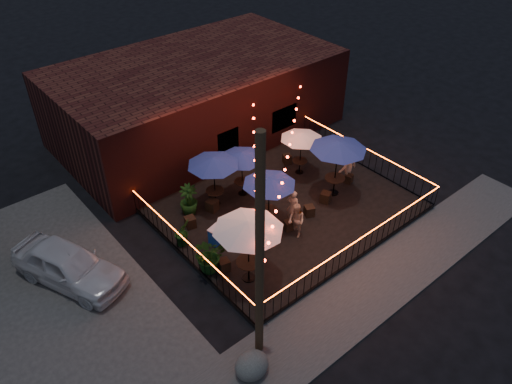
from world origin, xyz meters
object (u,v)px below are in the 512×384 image
at_px(cafe_table_2, 269,182).
at_px(boulder, 252,365).
at_px(utility_pole, 260,259).
at_px(cafe_table_4, 339,146).
at_px(cafe_table_0, 248,226).
at_px(cafe_table_5, 302,136).
at_px(cafe_table_1, 213,162).
at_px(cooler, 216,235).
at_px(cafe_table_3, 242,156).

relative_size(cafe_table_2, boulder, 2.85).
height_order(utility_pole, cafe_table_4, utility_pole).
relative_size(cafe_table_0, boulder, 3.17).
height_order(cafe_table_2, cafe_table_4, cafe_table_4).
bearing_deg(cafe_table_5, utility_pole, -141.30).
xyz_separation_m(cafe_table_1, boulder, (-3.97, -7.27, -1.96)).
distance_m(cafe_table_0, cafe_table_2, 3.14).
xyz_separation_m(cafe_table_2, cooler, (-2.32, 0.46, -1.77)).
xyz_separation_m(cafe_table_5, cooler, (-5.90, -1.42, -1.58)).
height_order(cafe_table_2, boulder, cafe_table_2).
relative_size(cafe_table_0, cafe_table_4, 1.13).
relative_size(cooler, boulder, 0.76).
height_order(cafe_table_0, boulder, cafe_table_0).
bearing_deg(cafe_table_4, boulder, -151.75).
distance_m(cooler, boulder, 5.87).
xyz_separation_m(utility_pole, cooler, (1.82, 4.77, -3.47)).
xyz_separation_m(cafe_table_3, cooler, (-2.80, -1.84, -1.62)).
bearing_deg(cooler, cafe_table_3, 17.81).
bearing_deg(cafe_table_4, cafe_table_3, 140.63).
bearing_deg(cafe_table_1, cafe_table_0, -110.98).
relative_size(cafe_table_1, cafe_table_2, 0.95).
xyz_separation_m(cafe_table_0, cafe_table_5, (6.12, 3.71, -0.53)).
bearing_deg(utility_pole, cafe_table_1, 64.36).
distance_m(cafe_table_1, cafe_table_5, 4.52).
bearing_deg(cafe_table_5, cooler, -166.50).
height_order(utility_pole, cafe_table_5, utility_pole).
distance_m(utility_pole, cafe_table_4, 8.85).
bearing_deg(cafe_table_3, cafe_table_5, -7.83).
xyz_separation_m(utility_pole, cafe_table_3, (4.62, 6.61, -1.85)).
distance_m(cafe_table_1, cafe_table_4, 5.27).
xyz_separation_m(cafe_table_1, cafe_table_3, (1.37, -0.15, -0.20)).
height_order(cafe_table_3, boulder, cafe_table_3).
xyz_separation_m(cafe_table_4, cooler, (-5.93, 0.73, -2.07)).
bearing_deg(boulder, cafe_table_5, 38.43).
bearing_deg(cafe_table_3, cafe_table_1, 173.97).
xyz_separation_m(cafe_table_0, cafe_table_2, (2.54, 1.83, -0.34)).
bearing_deg(cafe_table_0, utility_pole, -122.90).
xyz_separation_m(cafe_table_0, cafe_table_3, (3.02, 4.13, -0.49)).
relative_size(utility_pole, cafe_table_2, 2.84).
distance_m(cafe_table_2, cooler, 2.95).
xyz_separation_m(utility_pole, cafe_table_2, (4.14, 4.30, -1.70)).
relative_size(cafe_table_0, cafe_table_3, 1.23).
bearing_deg(cafe_table_5, cafe_table_1, 172.72).
bearing_deg(cafe_table_4, cafe_table_5, 90.92).
bearing_deg(cafe_table_1, cafe_table_4, -31.07).
xyz_separation_m(utility_pole, boulder, (-0.73, -0.52, -3.61)).
relative_size(utility_pole, cafe_table_4, 2.88).
bearing_deg(utility_pole, cafe_table_4, 27.51).
bearing_deg(cafe_table_4, cafe_table_2, 175.81).
relative_size(cafe_table_0, cafe_table_2, 1.11).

